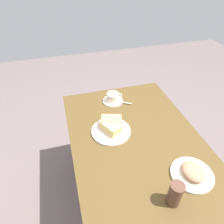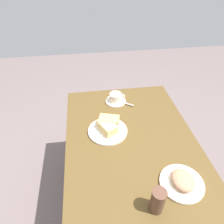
{
  "view_description": "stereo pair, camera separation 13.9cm",
  "coord_description": "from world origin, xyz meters",
  "views": [
    {
      "loc": [
        -0.79,
        0.37,
        1.62
      ],
      "look_at": [
        0.25,
        0.08,
        0.73
      ],
      "focal_mm": 32.61,
      "sensor_mm": 36.0,
      "label": 1
    },
    {
      "loc": [
        -0.82,
        0.24,
        1.62
      ],
      "look_at": [
        0.25,
        0.08,
        0.73
      ],
      "focal_mm": 32.61,
      "sensor_mm": 36.0,
      "label": 2
    }
  ],
  "objects": [
    {
      "name": "side_food_pile",
      "position": [
        -0.32,
        -0.18,
        0.74
      ],
      "size": [
        0.13,
        0.11,
        0.04
      ],
      "primitive_type": "ellipsoid",
      "color": "#AC7A5A",
      "rests_on": "side_plate"
    },
    {
      "name": "ground_plane",
      "position": [
        0.0,
        0.0,
        0.0
      ],
      "size": [
        6.0,
        6.0,
        0.0
      ],
      "primitive_type": "plane",
      "color": "#685958"
    },
    {
      "name": "coffee_cup",
      "position": [
        0.41,
        0.03,
        0.75
      ],
      "size": [
        0.09,
        0.12,
        0.06
      ],
      "color": "silver",
      "rests_on": "coffee_saucer"
    },
    {
      "name": "sandwich_plate",
      "position": [
        0.1,
        0.13,
        0.71
      ],
      "size": [
        0.25,
        0.25,
        0.01
      ],
      "primitive_type": "cylinder",
      "color": "silver",
      "rests_on": "dining_table"
    },
    {
      "name": "side_plate",
      "position": [
        -0.32,
        -0.18,
        0.71
      ],
      "size": [
        0.22,
        0.22,
        0.01
      ],
      "primitive_type": "cylinder",
      "color": "beige",
      "rests_on": "dining_table"
    },
    {
      "name": "dining_table",
      "position": [
        0.0,
        0.0,
        0.59
      ],
      "size": [
        1.15,
        0.79,
        0.7
      ],
      "color": "#513C1D",
      "rests_on": "ground_plane"
    },
    {
      "name": "spoon",
      "position": [
        0.36,
        -0.03,
        0.72
      ],
      "size": [
        0.06,
        0.09,
        0.01
      ],
      "color": "silver",
      "rests_on": "coffee_saucer"
    },
    {
      "name": "drinking_glass",
      "position": [
        -0.42,
        -0.02,
        0.77
      ],
      "size": [
        0.06,
        0.06,
        0.14
      ],
      "primitive_type": "cylinder",
      "color": "brown",
      "rests_on": "dining_table"
    },
    {
      "name": "sandwich_back",
      "position": [
        0.14,
        0.12,
        0.75
      ],
      "size": [
        0.11,
        0.14,
        0.06
      ],
      "color": "tan",
      "rests_on": "sandwich_plate"
    },
    {
      "name": "sandwich_front",
      "position": [
        0.1,
        0.13,
        0.75
      ],
      "size": [
        0.15,
        0.13,
        0.06
      ],
      "color": "#E4BF74",
      "rests_on": "sandwich_plate"
    },
    {
      "name": "coffee_saucer",
      "position": [
        0.41,
        0.03,
        0.71
      ],
      "size": [
        0.15,
        0.15,
        0.01
      ],
      "primitive_type": "cylinder",
      "color": "silver",
      "rests_on": "dining_table"
    }
  ]
}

